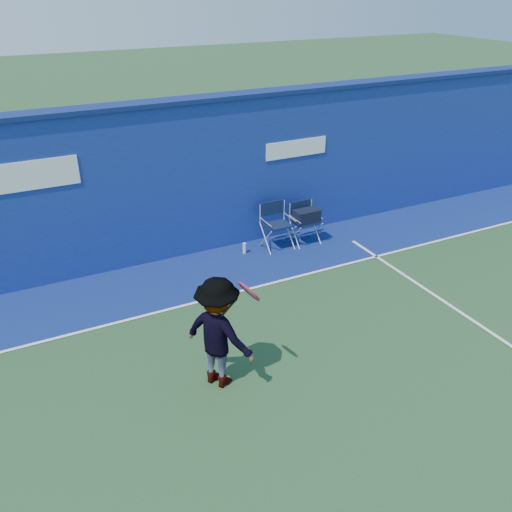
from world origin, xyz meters
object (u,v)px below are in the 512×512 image
directors_chair_left (277,234)px  tennis_player (219,333)px  directors_chair_right (306,227)px  water_bottle (244,248)px

directors_chair_left → tennis_player: size_ratio=0.58×
directors_chair_left → tennis_player: tennis_player is taller
directors_chair_left → directors_chair_right: 0.65m
directors_chair_left → water_bottle: bearing=176.6°
water_bottle → tennis_player: tennis_player is taller
directors_chair_left → water_bottle: size_ratio=4.08×
tennis_player → directors_chair_left: bearing=50.9°
directors_chair_left → directors_chair_right: (0.64, -0.07, 0.07)m
water_bottle → tennis_player: (-1.99, -3.40, 0.70)m
directors_chair_right → water_bottle: 1.40m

